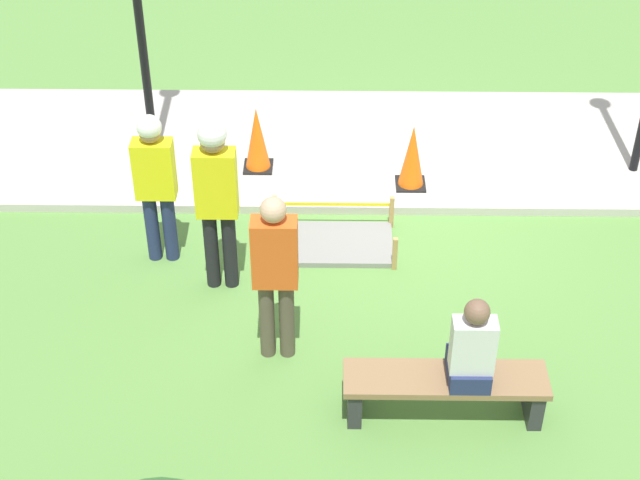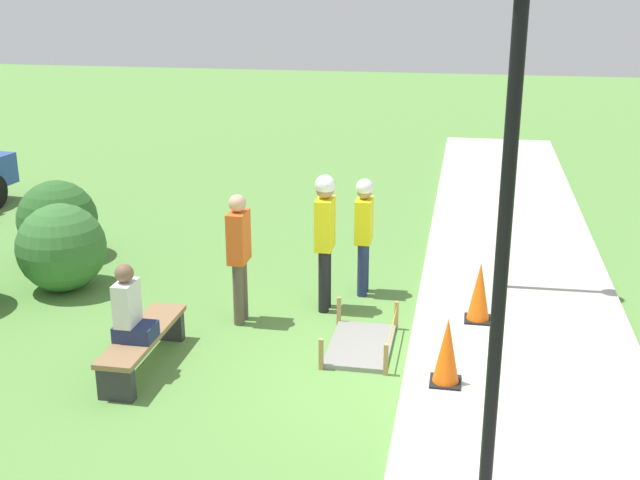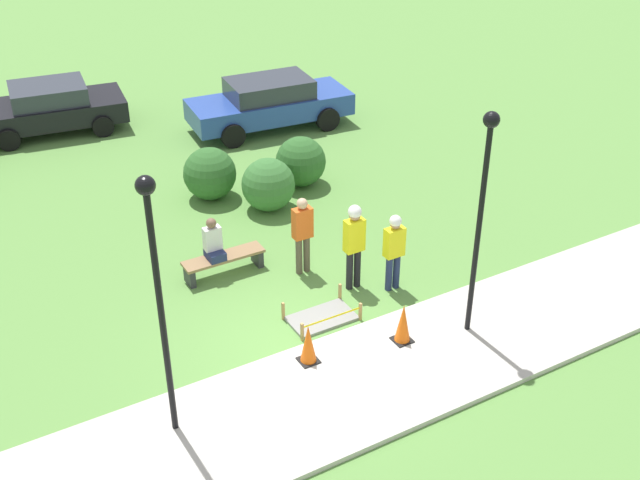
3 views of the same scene
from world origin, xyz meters
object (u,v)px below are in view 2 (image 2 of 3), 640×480
at_px(worker_assistant, 325,229).
at_px(lamppost_near, 514,91).
at_px(traffic_cone_far_patch, 479,292).
at_px(park_bench, 143,342).
at_px(traffic_cone_near_patch, 447,351).
at_px(lamppost_far, 507,193).
at_px(bystander_in_orange_shirt, 239,251).
at_px(worker_supervisor, 364,227).
at_px(person_seated_on_bench, 130,310).

xyz_separation_m(worker_assistant, lamppost_near, (1.04, -2.35, 1.74)).
xyz_separation_m(traffic_cone_far_patch, park_bench, (-1.84, 3.80, -0.18)).
height_order(traffic_cone_near_patch, lamppost_near, lamppost_near).
relative_size(traffic_cone_far_patch, park_bench, 0.46).
height_order(traffic_cone_near_patch, lamppost_far, lamppost_far).
bearing_deg(bystander_in_orange_shirt, traffic_cone_far_patch, -82.98).
bearing_deg(worker_supervisor, traffic_cone_near_patch, -154.47).
bearing_deg(worker_assistant, bystander_in_orange_shirt, 120.94).
xyz_separation_m(traffic_cone_near_patch, person_seated_on_bench, (-0.25, 3.50, 0.31)).
height_order(traffic_cone_near_patch, person_seated_on_bench, person_seated_on_bench).
distance_m(lamppost_near, lamppost_far, 5.67).
bearing_deg(lamppost_far, bystander_in_orange_shirt, 37.44).
xyz_separation_m(traffic_cone_far_patch, lamppost_near, (1.26, -0.31, 2.39)).
distance_m(bystander_in_orange_shirt, lamppost_near, 4.20).
distance_m(park_bench, bystander_in_orange_shirt, 1.77).
distance_m(person_seated_on_bench, lamppost_near, 5.69).
bearing_deg(lamppost_near, lamppost_far, 177.11).
height_order(park_bench, person_seated_on_bench, person_seated_on_bench).
bearing_deg(traffic_cone_near_patch, park_bench, 91.18).
bearing_deg(bystander_in_orange_shirt, park_bench, 152.96).
bearing_deg(worker_supervisor, bystander_in_orange_shirt, 131.20).
xyz_separation_m(worker_supervisor, lamppost_near, (0.38, -1.92, 1.89)).
bearing_deg(person_seated_on_bench, lamppost_far, -121.59).
height_order(traffic_cone_far_patch, worker_assistant, worker_assistant).
distance_m(park_bench, person_seated_on_bench, 0.51).
bearing_deg(lamppost_far, worker_supervisor, 17.20).
xyz_separation_m(bystander_in_orange_shirt, lamppost_near, (1.64, -3.36, 1.90)).
xyz_separation_m(traffic_cone_near_patch, worker_assistant, (1.99, 1.70, 0.66)).
relative_size(traffic_cone_far_patch, worker_assistant, 0.42).
bearing_deg(person_seated_on_bench, bystander_in_orange_shirt, -25.90).
distance_m(worker_supervisor, worker_assistant, 0.80).
relative_size(lamppost_near, lamppost_far, 0.97).
xyz_separation_m(traffic_cone_near_patch, traffic_cone_far_patch, (1.76, -0.35, 0.01)).
distance_m(traffic_cone_near_patch, lamppost_far, 3.63).
xyz_separation_m(traffic_cone_far_patch, bystander_in_orange_shirt, (-0.38, 3.05, 0.49)).
relative_size(traffic_cone_near_patch, lamppost_far, 0.17).
distance_m(traffic_cone_near_patch, traffic_cone_far_patch, 1.80).
distance_m(traffic_cone_near_patch, worker_supervisor, 2.98).
relative_size(bystander_in_orange_shirt, lamppost_far, 0.39).
relative_size(traffic_cone_near_patch, lamppost_near, 0.18).
height_order(person_seated_on_bench, lamppost_near, lamppost_near).
xyz_separation_m(worker_assistant, bystander_in_orange_shirt, (-0.60, 1.01, -0.16)).
height_order(lamppost_near, lamppost_far, lamppost_far).
xyz_separation_m(person_seated_on_bench, lamppost_far, (-2.38, -3.87, 2.17)).
bearing_deg(lamppost_far, traffic_cone_near_patch, 7.98).
bearing_deg(person_seated_on_bench, traffic_cone_far_patch, -62.39).
bearing_deg(traffic_cone_near_patch, worker_assistant, 40.47).
bearing_deg(park_bench, traffic_cone_far_patch, -64.21).
bearing_deg(worker_supervisor, person_seated_on_bench, 142.35).
bearing_deg(person_seated_on_bench, park_bench, -15.73).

